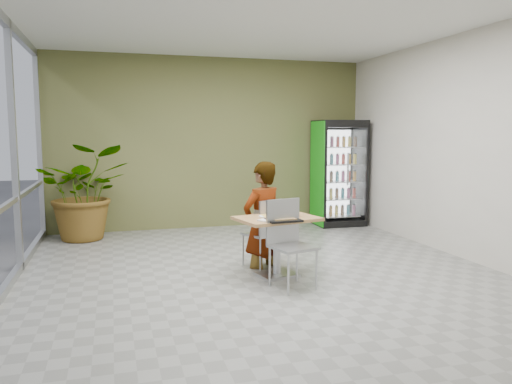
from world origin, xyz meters
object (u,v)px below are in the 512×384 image
chair_near (288,236)px  potted_plant (85,192)px  soda_cup (295,210)px  dining_table (277,234)px  cafeteria_tray (284,220)px  beverage_fridge (339,173)px  chair_far (266,227)px  seated_woman (262,226)px

chair_near → potted_plant: 4.17m
soda_cup → dining_table: bearing=179.6°
soda_cup → cafeteria_tray: bearing=-130.5°
chair_near → soda_cup: 0.54m
soda_cup → beverage_fridge: 3.70m
chair_far → soda_cup: soda_cup is taller
dining_table → beverage_fridge: 3.86m
chair_far → chair_near: chair_near is taller
seated_woman → potted_plant: bearing=-72.2°
soda_cup → beverage_fridge: bearing=56.1°
potted_plant → chair_far: bearing=-46.6°
chair_far → soda_cup: bearing=91.6°
soda_cup → potted_plant: (-2.63, 2.99, -0.03)m
dining_table → potted_plant: bearing=128.8°
beverage_fridge → potted_plant: beverage_fridge is taller
seated_woman → beverage_fridge: beverage_fridge is taller
cafeteria_tray → beverage_fridge: (2.31, 3.36, 0.26)m
soda_cup → cafeteria_tray: size_ratio=0.43×
chair_near → cafeteria_tray: size_ratio=2.55×
chair_far → potted_plant: size_ratio=0.57×
chair_near → seated_woman: 0.91m
potted_plant → dining_table: bearing=-51.2°
chair_near → cafeteria_tray: 0.21m
soda_cup → cafeteria_tray: (-0.25, -0.29, -0.07)m
seated_woman → cafeteria_tray: seated_woman is taller
dining_table → seated_woman: size_ratio=0.63×
cafeteria_tray → potted_plant: 4.06m
chair_far → cafeteria_tray: (-0.01, -0.75, 0.23)m
chair_far → chair_near: size_ratio=0.90×
dining_table → chair_far: bearing=90.3°
chair_near → beverage_fridge: beverage_fridge is taller
cafeteria_tray → potted_plant: bearing=126.0°
dining_table → chair_far: size_ratio=1.18×
soda_cup → potted_plant: potted_plant is taller
chair_near → potted_plant: bearing=110.6°
beverage_fridge → cafeteria_tray: bearing=-123.3°
potted_plant → seated_woman: bearing=-46.7°
chair_far → seated_woman: 0.06m
seated_woman → potted_plant: size_ratio=1.06×
chair_far → beverage_fridge: bearing=-156.9°
cafeteria_tray → seated_woman: bearing=92.0°
chair_near → seated_woman: bearing=77.8°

